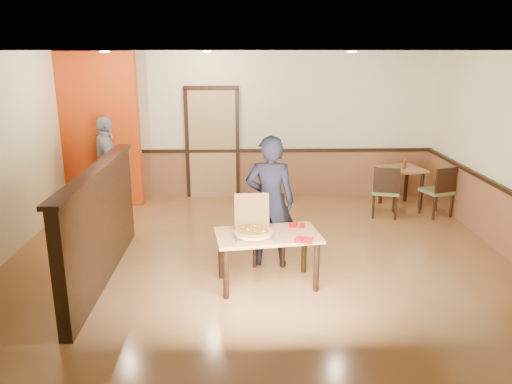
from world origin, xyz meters
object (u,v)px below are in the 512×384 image
side_table (402,177)px  passerby (107,165)px  condiment (404,164)px  side_chair_left (386,190)px  side_chair_right (440,189)px  pizza_box (253,230)px  main_table (267,242)px  diner (270,202)px  diner_chair (269,225)px

side_table → passerby: passerby is taller
side_table → condiment: (0.01, -0.05, 0.25)m
side_chair_left → side_chair_right: size_ratio=1.01×
pizza_box → condiment: 4.21m
side_chair_right → pizza_box: bearing=18.3°
main_table → side_chair_right: bearing=30.9°
main_table → side_chair_left: size_ratio=1.47×
side_chair_left → side_chair_right: side_chair_left is taller
side_chair_left → diner: diner is taller
diner_chair → side_table: 3.52m
main_table → side_chair_right: side_chair_right is taller
diner_chair → diner: size_ratio=0.52×
side_table → condiment: condiment is taller
passerby → condiment: bearing=-113.0°
side_chair_right → diner: 3.62m
side_chair_left → main_table: bearing=64.7°
diner → pizza_box: diner is taller
side_chair_left → pizza_box: 3.47m
diner_chair → passerby: bearing=142.4°
pizza_box → condiment: (2.82, 3.13, 0.09)m
main_table → side_chair_left: 3.33m
passerby → pizza_box: bearing=-164.3°
diner_chair → condiment: size_ratio=5.74×
diner_chair → pizza_box: (-0.23, -0.78, 0.22)m
diner → condiment: diner is taller
main_table → diner: diner is taller
main_table → pizza_box: bearing=-178.8°
main_table → condiment: size_ratio=8.28×
side_chair_right → pizza_box: 4.17m
main_table → diner: 0.69m
passerby → condiment: 5.33m
passerby → condiment: size_ratio=10.61×
side_chair_left → side_chair_right: (0.94, 0.00, -0.00)m
passerby → side_table: bearing=-112.5°
main_table → passerby: (-2.68, 3.04, 0.29)m
side_table → pizza_box: pizza_box is taller
side_chair_left → condiment: 0.81m
diner → condiment: bearing=-131.0°
side_chair_left → condiment: size_ratio=5.64×
diner_chair → side_table: size_ratio=1.14×
diner_chair → condiment: diner_chair is taller
main_table → diner_chair: bearing=77.6°
side_chair_right → condiment: size_ratio=5.59×
diner_chair → diner: diner is taller
diner_chair → pizza_box: size_ratio=1.76×
passerby → pizza_box: size_ratio=3.24×
diner_chair → condiment: 3.51m
passerby → diner: bearing=-155.2°
condiment → pizza_box: bearing=-132.1°
passerby → condiment: (5.33, 0.06, -0.04)m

